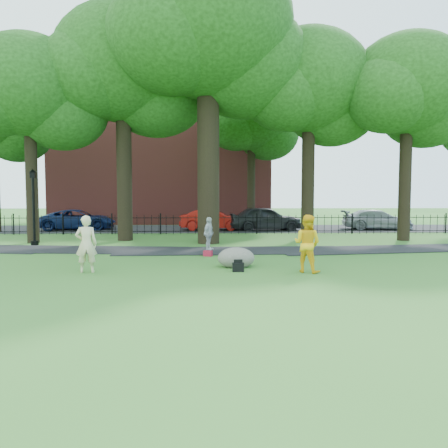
{
  "coord_description": "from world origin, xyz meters",
  "views": [
    {
      "loc": [
        0.12,
        -15.09,
        2.52
      ],
      "look_at": [
        0.64,
        2.0,
        1.33
      ],
      "focal_mm": 35.0,
      "sensor_mm": 36.0,
      "label": 1
    }
  ],
  "objects_px": {
    "lamppost": "(34,208)",
    "boulder": "(236,256)",
    "big_tree": "(211,39)",
    "red_sedan": "(213,220)",
    "man": "(307,244)",
    "woman": "(86,244)"
  },
  "relations": [
    {
      "from": "lamppost",
      "to": "man",
      "type": "bearing_deg",
      "value": -43.01
    },
    {
      "from": "big_tree",
      "to": "boulder",
      "type": "height_order",
      "value": "big_tree"
    },
    {
      "from": "lamppost",
      "to": "boulder",
      "type": "bearing_deg",
      "value": -44.72
    },
    {
      "from": "woman",
      "to": "man",
      "type": "distance_m",
      "value": 7.06
    },
    {
      "from": "big_tree",
      "to": "red_sedan",
      "type": "height_order",
      "value": "big_tree"
    },
    {
      "from": "woman",
      "to": "red_sedan",
      "type": "xyz_separation_m",
      "value": [
        4.1,
        15.99,
        -0.19
      ]
    },
    {
      "from": "woman",
      "to": "boulder",
      "type": "distance_m",
      "value": 4.95
    },
    {
      "from": "big_tree",
      "to": "boulder",
      "type": "distance_m",
      "value": 12.25
    },
    {
      "from": "big_tree",
      "to": "boulder",
      "type": "xyz_separation_m",
      "value": [
        0.85,
        -7.35,
        -9.77
      ]
    },
    {
      "from": "man",
      "to": "red_sedan",
      "type": "relative_size",
      "value": 0.42
    },
    {
      "from": "woman",
      "to": "red_sedan",
      "type": "distance_m",
      "value": 16.51
    },
    {
      "from": "man",
      "to": "boulder",
      "type": "relative_size",
      "value": 1.46
    },
    {
      "from": "red_sedan",
      "to": "man",
      "type": "bearing_deg",
      "value": -166.64
    },
    {
      "from": "lamppost",
      "to": "red_sedan",
      "type": "xyz_separation_m",
      "value": [
        8.78,
        8.38,
        -1.09
      ]
    },
    {
      "from": "red_sedan",
      "to": "big_tree",
      "type": "bearing_deg",
      "value": -177.85
    },
    {
      "from": "big_tree",
      "to": "lamppost",
      "type": "relative_size",
      "value": 3.87
    },
    {
      "from": "man",
      "to": "woman",
      "type": "bearing_deg",
      "value": 35.43
    },
    {
      "from": "woman",
      "to": "boulder",
      "type": "bearing_deg",
      "value": -179.95
    },
    {
      "from": "boulder",
      "to": "woman",
      "type": "bearing_deg",
      "value": -169.49
    },
    {
      "from": "woman",
      "to": "lamppost",
      "type": "height_order",
      "value": "lamppost"
    },
    {
      "from": "big_tree",
      "to": "red_sedan",
      "type": "relative_size",
      "value": 3.24
    },
    {
      "from": "man",
      "to": "red_sedan",
      "type": "xyz_separation_m",
      "value": [
        -2.96,
        16.15,
        -0.19
      ]
    }
  ]
}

